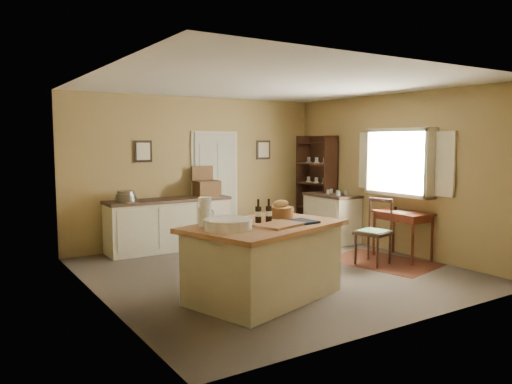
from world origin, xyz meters
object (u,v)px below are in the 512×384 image
work_island (263,259)px  shelving_unit (318,186)px  writing_desk (403,218)px  desk_chair (373,233)px  right_cabinet (332,217)px  sideboard (169,222)px

work_island → shelving_unit: 4.25m
writing_desk → work_island: bearing=-171.0°
desk_chair → right_cabinet: 1.87m
desk_chair → right_cabinet: desk_chair is taller
sideboard → desk_chair: bearing=-50.5°
work_island → sideboard: 3.14m
writing_desk → right_cabinet: 1.72m
sideboard → writing_desk: sideboard is taller
work_island → desk_chair: 2.36m
sideboard → writing_desk: (2.91, -2.66, 0.19)m
work_island → right_cabinet: work_island is taller
writing_desk → right_cabinet: size_ratio=0.82×
writing_desk → shelving_unit: size_ratio=0.44×
sideboard → desk_chair: 3.48m
shelving_unit → right_cabinet: bearing=-104.2°
sideboard → right_cabinet: (2.91, -0.95, -0.02)m
writing_desk → desk_chair: (-0.69, -0.03, -0.17)m
desk_chair → right_cabinet: bearing=54.4°
desk_chair → shelving_unit: (0.84, 2.34, 0.50)m
writing_desk → right_cabinet: bearing=90.0°
writing_desk → desk_chair: size_ratio=0.88×
work_island → writing_desk: size_ratio=2.45×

